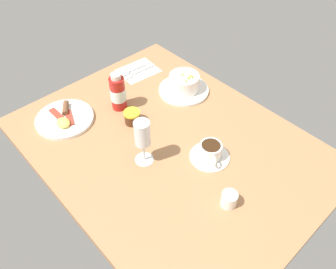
{
  "coord_description": "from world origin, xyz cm",
  "views": [
    {
      "loc": [
        -60.95,
        56.75,
        90.22
      ],
      "look_at": [
        -1.05,
        1.49,
        6.22
      ],
      "focal_mm": 35.85,
      "sensor_mm": 36.0,
      "label": 1
    }
  ],
  "objects_px": {
    "wine_glass": "(142,135)",
    "jam_jar": "(132,117)",
    "sauce_bottle_red": "(118,93)",
    "coffee_cup": "(210,152)",
    "breakfast_plate": "(65,119)",
    "porridge_bowl": "(184,84)",
    "creamer_jug": "(229,199)",
    "cutlery_setting": "(137,71)"
  },
  "relations": [
    {
      "from": "sauce_bottle_red",
      "to": "breakfast_plate",
      "type": "bearing_deg",
      "value": 68.58
    },
    {
      "from": "jam_jar",
      "to": "sauce_bottle_red",
      "type": "xyz_separation_m",
      "value": [
        0.11,
        -0.02,
        0.05
      ]
    },
    {
      "from": "sauce_bottle_red",
      "to": "breakfast_plate",
      "type": "height_order",
      "value": "sauce_bottle_red"
    },
    {
      "from": "porridge_bowl",
      "to": "jam_jar",
      "type": "height_order",
      "value": "porridge_bowl"
    },
    {
      "from": "porridge_bowl",
      "to": "wine_glass",
      "type": "height_order",
      "value": "wine_glass"
    },
    {
      "from": "porridge_bowl",
      "to": "cutlery_setting",
      "type": "xyz_separation_m",
      "value": [
        0.25,
        0.05,
        -0.03
      ]
    },
    {
      "from": "cutlery_setting",
      "to": "coffee_cup",
      "type": "xyz_separation_m",
      "value": [
        -0.58,
        0.14,
        0.02
      ]
    },
    {
      "from": "jam_jar",
      "to": "sauce_bottle_red",
      "type": "bearing_deg",
      "value": -9.52
    },
    {
      "from": "porridge_bowl",
      "to": "creamer_jug",
      "type": "xyz_separation_m",
      "value": [
        -0.49,
        0.29,
        -0.01
      ]
    },
    {
      "from": "coffee_cup",
      "to": "sauce_bottle_red",
      "type": "relative_size",
      "value": 0.87
    },
    {
      "from": "cutlery_setting",
      "to": "breakfast_plate",
      "type": "relative_size",
      "value": 0.82
    },
    {
      "from": "wine_glass",
      "to": "breakfast_plate",
      "type": "distance_m",
      "value": 0.39
    },
    {
      "from": "jam_jar",
      "to": "sauce_bottle_red",
      "type": "distance_m",
      "value": 0.12
    },
    {
      "from": "cutlery_setting",
      "to": "coffee_cup",
      "type": "distance_m",
      "value": 0.59
    },
    {
      "from": "porridge_bowl",
      "to": "cutlery_setting",
      "type": "height_order",
      "value": "porridge_bowl"
    },
    {
      "from": "sauce_bottle_red",
      "to": "breakfast_plate",
      "type": "relative_size",
      "value": 0.72
    },
    {
      "from": "sauce_bottle_red",
      "to": "breakfast_plate",
      "type": "distance_m",
      "value": 0.23
    },
    {
      "from": "wine_glass",
      "to": "sauce_bottle_red",
      "type": "xyz_separation_m",
      "value": [
        0.28,
        -0.11,
        -0.05
      ]
    },
    {
      "from": "cutlery_setting",
      "to": "breakfast_plate",
      "type": "xyz_separation_m",
      "value": [
        -0.06,
        0.42,
        0.01
      ]
    },
    {
      "from": "porridge_bowl",
      "to": "breakfast_plate",
      "type": "xyz_separation_m",
      "value": [
        0.18,
        0.47,
        -0.03
      ]
    },
    {
      "from": "creamer_jug",
      "to": "sauce_bottle_red",
      "type": "xyz_separation_m",
      "value": [
        0.6,
        -0.03,
        0.05
      ]
    },
    {
      "from": "creamer_jug",
      "to": "sauce_bottle_red",
      "type": "height_order",
      "value": "sauce_bottle_red"
    },
    {
      "from": "breakfast_plate",
      "to": "porridge_bowl",
      "type": "bearing_deg",
      "value": -111.49
    },
    {
      "from": "jam_jar",
      "to": "breakfast_plate",
      "type": "height_order",
      "value": "jam_jar"
    },
    {
      "from": "creamer_jug",
      "to": "sauce_bottle_red",
      "type": "bearing_deg",
      "value": -2.7
    },
    {
      "from": "coffee_cup",
      "to": "jam_jar",
      "type": "xyz_separation_m",
      "value": [
        0.32,
        0.09,
        -0.0
      ]
    },
    {
      "from": "porridge_bowl",
      "to": "coffee_cup",
      "type": "distance_m",
      "value": 0.38
    },
    {
      "from": "coffee_cup",
      "to": "creamer_jug",
      "type": "xyz_separation_m",
      "value": [
        -0.17,
        0.1,
        -0.0
      ]
    },
    {
      "from": "wine_glass",
      "to": "jam_jar",
      "type": "bearing_deg",
      "value": -26.78
    },
    {
      "from": "coffee_cup",
      "to": "breakfast_plate",
      "type": "height_order",
      "value": "coffee_cup"
    },
    {
      "from": "porridge_bowl",
      "to": "coffee_cup",
      "type": "bearing_deg",
      "value": 149.36
    },
    {
      "from": "cutlery_setting",
      "to": "wine_glass",
      "type": "bearing_deg",
      "value": 143.43
    },
    {
      "from": "cutlery_setting",
      "to": "creamer_jug",
      "type": "xyz_separation_m",
      "value": [
        -0.74,
        0.24,
        0.02
      ]
    },
    {
      "from": "porridge_bowl",
      "to": "coffee_cup",
      "type": "xyz_separation_m",
      "value": [
        -0.33,
        0.19,
        -0.01
      ]
    },
    {
      "from": "creamer_jug",
      "to": "breakfast_plate",
      "type": "distance_m",
      "value": 0.7
    },
    {
      "from": "wine_glass",
      "to": "sauce_bottle_red",
      "type": "distance_m",
      "value": 0.3
    },
    {
      "from": "breakfast_plate",
      "to": "cutlery_setting",
      "type": "bearing_deg",
      "value": -81.21
    },
    {
      "from": "cutlery_setting",
      "to": "sauce_bottle_red",
      "type": "bearing_deg",
      "value": 124.63
    },
    {
      "from": "creamer_jug",
      "to": "porridge_bowl",
      "type": "bearing_deg",
      "value": -30.54
    },
    {
      "from": "jam_jar",
      "to": "porridge_bowl",
      "type": "bearing_deg",
      "value": -89.53
    },
    {
      "from": "wine_glass",
      "to": "jam_jar",
      "type": "height_order",
      "value": "wine_glass"
    },
    {
      "from": "creamer_jug",
      "to": "breakfast_plate",
      "type": "height_order",
      "value": "creamer_jug"
    }
  ]
}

